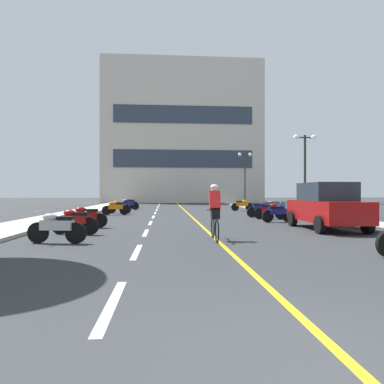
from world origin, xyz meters
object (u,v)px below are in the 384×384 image
at_px(parked_car_near, 326,206).
at_px(motorcycle_3, 75,221).
at_px(motorcycle_10, 242,205).
at_px(motorcycle_6, 270,210).
at_px(motorcycle_11, 129,204).
at_px(motorcycle_9, 119,207).
at_px(motorcycle_5, 278,212).
at_px(cyclist_rider, 215,211).
at_px(motorcycle_13, 129,203).
at_px(motorcycle_4, 86,216).
at_px(motorcycle_12, 127,203).
at_px(motorcycle_2, 56,227).
at_px(street_lamp_mid, 305,155).
at_px(street_lamp_far, 245,167).
at_px(motorcycle_7, 261,209).
at_px(motorcycle_8, 115,208).

bearing_deg(parked_car_near, motorcycle_3, -174.24).
relative_size(parked_car_near, motorcycle_10, 2.49).
bearing_deg(motorcycle_6, motorcycle_11, 128.28).
bearing_deg(motorcycle_9, motorcycle_3, -89.77).
bearing_deg(motorcycle_5, cyclist_rider, -123.01).
distance_m(motorcycle_9, motorcycle_13, 8.24).
bearing_deg(motorcycle_10, motorcycle_6, -92.49).
height_order(motorcycle_5, motorcycle_13, same).
xyz_separation_m(motorcycle_4, cyclist_rider, (4.70, -3.90, 0.41)).
height_order(parked_car_near, motorcycle_12, parked_car_near).
distance_m(motorcycle_12, motorcycle_13, 1.63).
bearing_deg(motorcycle_6, motorcycle_4, -155.84).
bearing_deg(parked_car_near, motorcycle_11, 119.89).
xyz_separation_m(motorcycle_3, motorcycle_10, (9.05, 14.53, 0.00)).
distance_m(parked_car_near, motorcycle_4, 9.53).
bearing_deg(motorcycle_2, motorcycle_4, 91.87).
bearing_deg(motorcycle_11, parked_car_near, -60.11).
height_order(street_lamp_mid, street_lamp_far, street_lamp_far).
relative_size(motorcycle_2, cyclist_rider, 0.96).
xyz_separation_m(street_lamp_mid, motorcycle_11, (-11.55, 8.42, -3.23)).
bearing_deg(street_lamp_mid, motorcycle_11, 143.88).
relative_size(street_lamp_far, cyclist_rider, 3.10).
height_order(motorcycle_12, cyclist_rider, cyclist_rider).
bearing_deg(motorcycle_10, street_lamp_far, 75.88).
bearing_deg(motorcycle_13, motorcycle_7, -54.62).
bearing_deg(street_lamp_far, motorcycle_11, -148.19).
distance_m(parked_car_near, motorcycle_13, 21.49).
height_order(motorcycle_5, motorcycle_11, same).
bearing_deg(motorcycle_11, motorcycle_5, -56.28).
bearing_deg(cyclist_rider, motorcycle_11, 103.52).
bearing_deg(motorcycle_11, motorcycle_9, -91.30).
relative_size(motorcycle_11, cyclist_rider, 0.96).
distance_m(motorcycle_3, motorcycle_10, 17.12).
distance_m(motorcycle_3, motorcycle_12, 18.58).
relative_size(street_lamp_far, motorcycle_6, 3.27).
relative_size(motorcycle_9, motorcycle_11, 0.97).
bearing_deg(motorcycle_5, motorcycle_2, -142.85).
relative_size(motorcycle_2, motorcycle_3, 1.01).
distance_m(parked_car_near, motorcycle_11, 18.58).
relative_size(street_lamp_far, motorcycle_4, 3.22).
bearing_deg(motorcycle_7, cyclist_rider, -113.03).
height_order(motorcycle_7, motorcycle_11, same).
bearing_deg(motorcycle_4, motorcycle_11, 89.29).
bearing_deg(motorcycle_11, motorcycle_12, 101.45).
height_order(motorcycle_3, motorcycle_8, same).
bearing_deg(motorcycle_9, parked_car_near, -49.64).
bearing_deg(motorcycle_6, motorcycle_10, 87.51).
bearing_deg(motorcycle_9, street_lamp_far, 46.55).
distance_m(motorcycle_10, cyclist_rider, 16.87).
xyz_separation_m(motorcycle_5, motorcycle_6, (0.15, 1.77, 0.00)).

